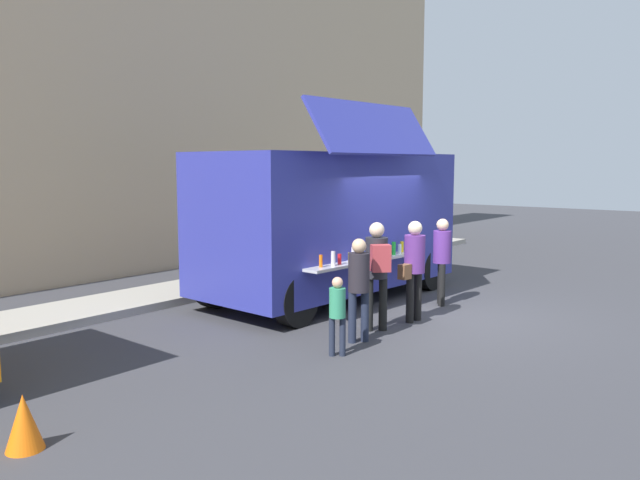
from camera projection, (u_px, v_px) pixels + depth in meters
ground_plane at (439, 315)px, 11.31m from camera, size 60.00×60.00×0.00m
curb_strip at (81, 311)px, 11.27m from camera, size 28.00×1.60×0.15m
building_behind at (17, 43)px, 13.83m from camera, size 32.00×2.40×10.78m
food_truck_main at (330, 220)px, 12.55m from camera, size 5.71×3.26×3.82m
traffic_cone_orange at (24, 422)px, 5.92m from camera, size 0.36×0.36×0.55m
trash_bin at (347, 247)px, 17.01m from camera, size 0.60×0.60×0.96m
customer_front_ordering at (414, 262)px, 10.70m from camera, size 0.58×0.36×1.75m
customer_mid_with_backpack at (377, 265)px, 10.07m from camera, size 0.55×0.56×1.79m
customer_rear_waiting at (359, 281)px, 9.46m from camera, size 0.33×0.33×1.60m
customer_extra_browsing at (442, 254)px, 12.01m from camera, size 0.34×0.34×1.68m
child_near_queue at (337, 309)px, 8.80m from camera, size 0.23×0.23×1.14m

